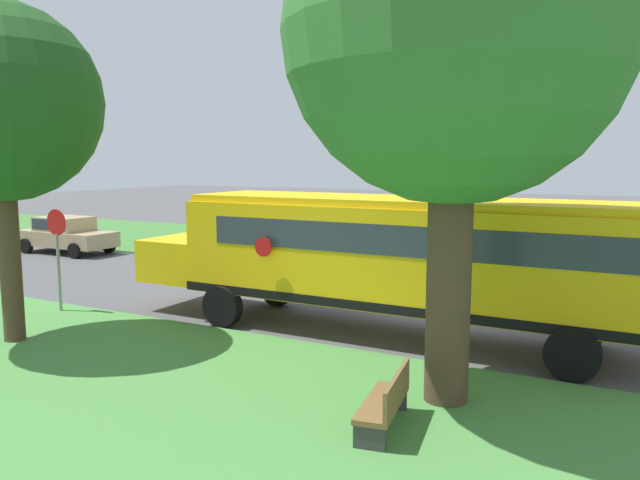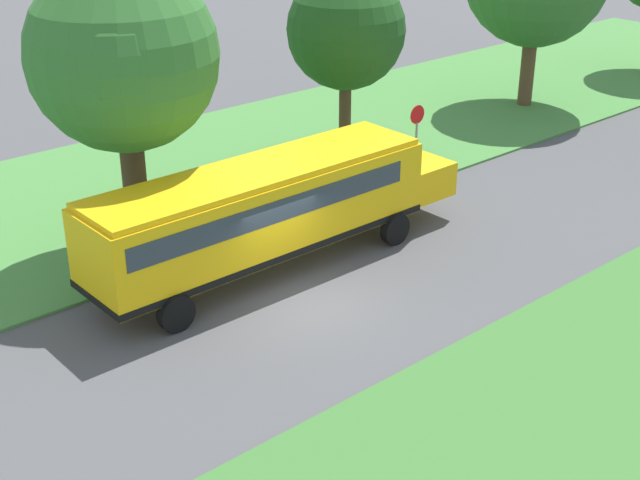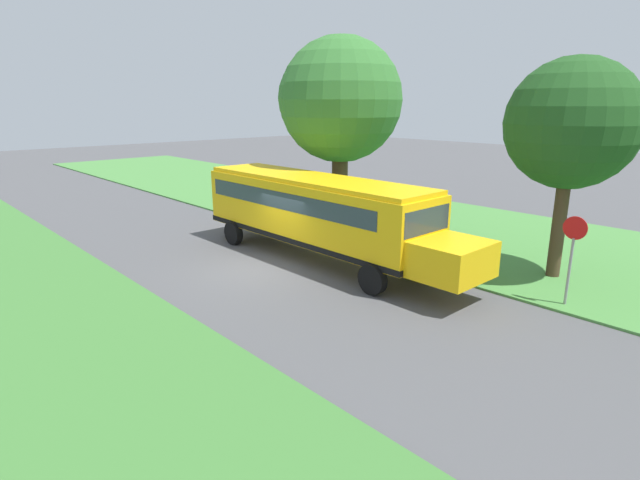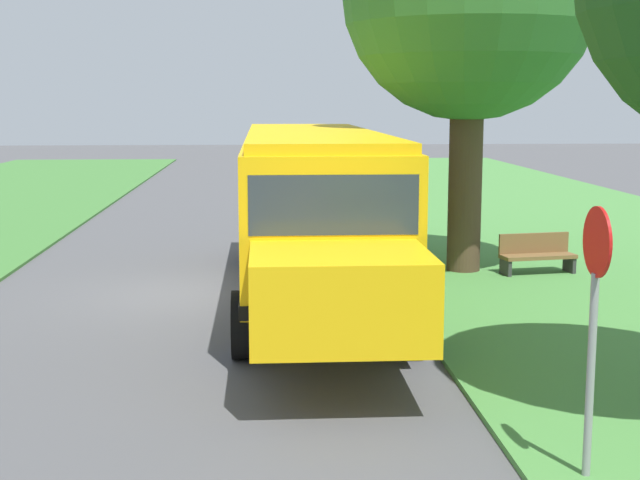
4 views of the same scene
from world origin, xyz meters
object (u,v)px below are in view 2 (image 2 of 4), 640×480
object	(u,v)px
school_bus	(268,207)
oak_tree_beside_bus	(122,58)
stop_sign	(416,133)
park_bench	(128,218)
oak_tree_roadside_mid	(344,32)

from	to	relation	value
school_bus	oak_tree_beside_bus	world-z (taller)	oak_tree_beside_bus
stop_sign	park_bench	world-z (taller)	stop_sign
school_bus	park_bench	world-z (taller)	school_bus
oak_tree_roadside_mid	stop_sign	world-z (taller)	oak_tree_roadside_mid
school_bus	oak_tree_beside_bus	bearing A→B (deg)	-143.59
oak_tree_roadside_mid	park_bench	xyz separation A→B (m)	(-0.25, -8.94, -4.61)
oak_tree_beside_bus	park_bench	world-z (taller)	oak_tree_beside_bus
oak_tree_beside_bus	park_bench	distance (m)	5.76
school_bus	park_bench	distance (m)	5.42
stop_sign	oak_tree_beside_bus	bearing A→B (deg)	-95.37
oak_tree_roadside_mid	stop_sign	xyz separation A→B (m)	(2.43, 1.32, -3.35)
oak_tree_beside_bus	stop_sign	world-z (taller)	oak_tree_beside_bus
oak_tree_beside_bus	oak_tree_roadside_mid	world-z (taller)	oak_tree_beside_bus
stop_sign	oak_tree_roadside_mid	bearing A→B (deg)	-151.50
oak_tree_roadside_mid	stop_sign	bearing A→B (deg)	28.50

